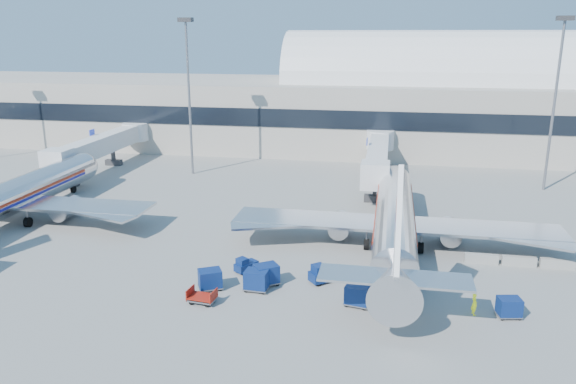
% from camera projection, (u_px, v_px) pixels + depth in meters
% --- Properties ---
extents(ground, '(260.00, 260.00, 0.00)m').
position_uv_depth(ground, '(286.00, 258.00, 53.08)').
color(ground, gray).
rests_on(ground, ground).
extents(terminal, '(170.00, 28.15, 21.00)m').
position_uv_depth(terminal, '(270.00, 104.00, 106.35)').
color(terminal, '#B2AA9E').
rests_on(terminal, ground).
extents(airliner_main, '(32.00, 37.26, 12.07)m').
position_uv_depth(airliner_main, '(395.00, 220.00, 54.79)').
color(airliner_main, silver).
rests_on(airliner_main, ground).
extents(airliner_mid, '(32.00, 37.26, 12.07)m').
position_uv_depth(airliner_mid, '(10.00, 198.00, 62.13)').
color(airliner_mid, silver).
rests_on(airliner_mid, ground).
extents(jetbridge_near, '(4.40, 27.50, 6.25)m').
position_uv_depth(jetbridge_near, '(378.00, 154.00, 79.82)').
color(jetbridge_near, silver).
rests_on(jetbridge_near, ground).
extents(jetbridge_mid, '(4.40, 27.50, 6.25)m').
position_uv_depth(jetbridge_mid, '(105.00, 144.00, 87.17)').
color(jetbridge_mid, silver).
rests_on(jetbridge_mid, ground).
extents(mast_west, '(2.00, 1.20, 22.60)m').
position_uv_depth(mast_west, '(188.00, 74.00, 80.92)').
color(mast_west, slate).
rests_on(mast_west, ground).
extents(mast_east, '(2.00, 1.20, 22.60)m').
position_uv_depth(mast_east, '(557.00, 79.00, 72.18)').
color(mast_east, slate).
rests_on(mast_east, ground).
extents(barrier_near, '(3.00, 0.55, 0.90)m').
position_uv_depth(barrier_near, '(481.00, 259.00, 51.70)').
color(barrier_near, '#9E9E96').
rests_on(barrier_near, ground).
extents(barrier_mid, '(3.00, 0.55, 0.90)m').
position_uv_depth(barrier_mid, '(519.00, 261.00, 51.12)').
color(barrier_mid, '#9E9E96').
rests_on(barrier_mid, ground).
extents(barrier_far, '(3.00, 0.55, 0.90)m').
position_uv_depth(barrier_far, '(558.00, 264.00, 50.55)').
color(barrier_far, '#9E9E96').
rests_on(barrier_far, ground).
extents(tug_lead, '(2.76, 2.58, 1.65)m').
position_uv_depth(tug_lead, '(323.00, 274.00, 47.71)').
color(tug_lead, navy).
rests_on(tug_lead, ground).
extents(tug_right, '(2.62, 2.36, 1.55)m').
position_uv_depth(tug_right, '(411.00, 273.00, 47.90)').
color(tug_right, navy).
rests_on(tug_right, ground).
extents(tug_left, '(2.06, 2.32, 1.37)m').
position_uv_depth(tug_left, '(245.00, 265.00, 49.85)').
color(tug_left, navy).
rests_on(tug_left, ground).
extents(cart_train_a, '(2.54, 2.42, 1.78)m').
position_uv_depth(cart_train_a, '(266.00, 274.00, 47.17)').
color(cart_train_a, navy).
rests_on(cart_train_a, ground).
extents(cart_train_b, '(2.07, 1.63, 1.74)m').
position_uv_depth(cart_train_b, '(257.00, 280.00, 46.11)').
color(cart_train_b, navy).
rests_on(cart_train_b, ground).
extents(cart_train_c, '(2.40, 2.21, 1.71)m').
position_uv_depth(cart_train_c, '(210.00, 279.00, 46.32)').
color(cart_train_c, navy).
rests_on(cart_train_c, ground).
extents(cart_solo_near, '(2.17, 1.82, 1.68)m').
position_uv_depth(cart_solo_near, '(358.00, 295.00, 43.54)').
color(cart_solo_near, navy).
rests_on(cart_solo_near, ground).
extents(cart_solo_far, '(1.95, 1.63, 1.52)m').
position_uv_depth(cart_solo_far, '(509.00, 307.00, 41.79)').
color(cart_solo_far, navy).
rests_on(cart_solo_far, ground).
extents(cart_open_red, '(2.28, 1.73, 0.57)m').
position_uv_depth(cart_open_red, '(202.00, 298.00, 44.09)').
color(cart_open_red, slate).
rests_on(cart_open_red, ground).
extents(ramp_worker, '(0.57, 0.71, 1.70)m').
position_uv_depth(ramp_worker, '(474.00, 304.00, 42.17)').
color(ramp_worker, '#E5FF1A').
rests_on(ramp_worker, ground).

